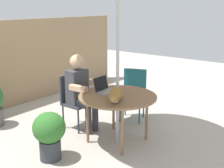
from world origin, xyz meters
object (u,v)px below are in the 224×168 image
at_px(patio_table, 118,99).
at_px(potted_plant_near_fence, 49,133).
at_px(chair_occupied, 74,97).
at_px(chair_empty, 134,90).
at_px(laptop, 104,87).
at_px(cat, 115,95).
at_px(person_seated, 80,89).

relative_size(patio_table, potted_plant_near_fence, 1.74).
xyz_separation_m(patio_table, chair_occupied, (0.00, 0.89, -0.15)).
relative_size(chair_empty, potted_plant_near_fence, 1.36).
height_order(chair_occupied, laptop, laptop).
relative_size(patio_table, cat, 1.89).
bearing_deg(chair_occupied, potted_plant_near_fence, -151.78).
height_order(chair_empty, person_seated, person_seated).
height_order(chair_empty, laptop, laptop).
bearing_deg(potted_plant_near_fence, person_seated, 20.47).
xyz_separation_m(patio_table, laptop, (0.02, 0.28, 0.11)).
height_order(chair_empty, potted_plant_near_fence, chair_empty).
bearing_deg(person_seated, laptop, -86.95).
relative_size(person_seated, laptop, 3.93).
xyz_separation_m(chair_empty, laptop, (-0.88, -0.05, 0.26)).
xyz_separation_m(person_seated, cat, (-0.23, -0.86, 0.11)).
height_order(chair_occupied, person_seated, person_seated).
bearing_deg(laptop, chair_occupied, 92.27).
xyz_separation_m(chair_occupied, potted_plant_near_fence, (-0.96, -0.51, -0.13)).
height_order(laptop, cat, laptop).
bearing_deg(patio_table, laptop, 85.05).
height_order(patio_table, chair_empty, chair_empty).
height_order(person_seated, laptop, person_seated).
bearing_deg(chair_occupied, person_seated, -90.00).
bearing_deg(potted_plant_near_fence, chair_occupied, 28.22).
bearing_deg(chair_empty, patio_table, -160.08).
bearing_deg(chair_empty, laptop, -176.71).
bearing_deg(cat, patio_table, 30.30).
height_order(patio_table, potted_plant_near_fence, patio_table).
xyz_separation_m(laptop, cat, (-0.25, -0.41, 0.02)).
relative_size(chair_occupied, potted_plant_near_fence, 1.36).
bearing_deg(chair_empty, chair_occupied, 148.46).
distance_m(chair_occupied, potted_plant_near_fence, 1.10).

